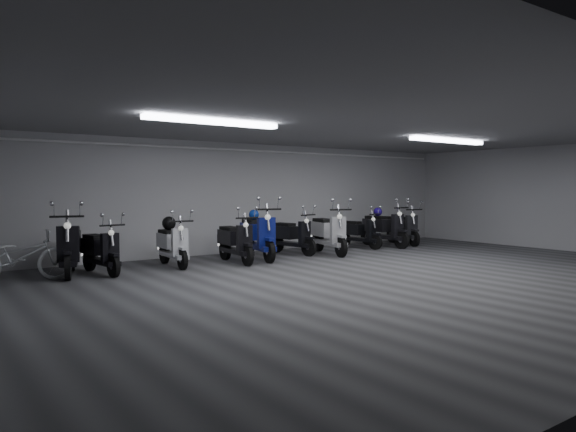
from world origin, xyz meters
TOP-DOWN VIEW (x-y plane):
  - floor at (0.00, 0.00)m, footprint 14.00×10.00m
  - ceiling at (0.00, 0.00)m, footprint 14.00×10.00m
  - back_wall at (0.00, 5.00)m, footprint 14.00×0.01m
  - fluor_strip_left at (-3.00, 1.00)m, footprint 2.40×0.18m
  - fluor_strip_right at (3.00, 1.00)m, footprint 2.40×0.18m
  - conduit at (0.00, 4.92)m, footprint 13.60×0.05m
  - scooter_0 at (-4.65, 3.74)m, footprint 1.15×2.01m
  - scooter_1 at (-4.14, 3.50)m, footprint 0.75×1.67m
  - scooter_2 at (-2.61, 3.63)m, footprint 0.64×1.67m
  - scooter_3 at (-1.25, 3.34)m, footprint 0.69×1.74m
  - scooter_4 at (-0.54, 3.53)m, footprint 1.02×2.07m
  - scooter_5 at (0.66, 3.86)m, footprint 0.85×1.75m
  - scooter_6 at (1.42, 3.33)m, footprint 1.04×1.99m
  - scooter_7 at (2.95, 3.88)m, footprint 0.84×1.67m
  - scooter_8 at (3.74, 3.69)m, footprint 0.68×1.89m
  - scooter_9 at (4.65, 3.84)m, footprint 1.01×1.84m
  - bicycle at (-5.56, 3.43)m, footprint 1.77×0.77m
  - helmet_0 at (3.73, 3.94)m, footprint 0.24×0.24m
  - helmet_1 at (-2.59, 3.85)m, footprint 0.29×0.29m
  - helmet_2 at (-0.49, 3.80)m, footprint 0.24×0.24m

SIDE VIEW (x-z plane):
  - floor at x=0.00m, z-range -0.01..0.00m
  - bicycle at x=-5.56m, z-range 0.00..1.11m
  - scooter_7 at x=2.95m, z-range 0.00..1.19m
  - scooter_1 at x=-4.14m, z-range 0.00..1.20m
  - scooter_2 at x=-2.61m, z-range 0.00..1.22m
  - scooter_5 at x=0.66m, z-range 0.00..1.25m
  - scooter_3 at x=-1.25m, z-range 0.00..1.27m
  - scooter_9 at x=4.65m, z-range 0.00..1.30m
  - scooter_8 at x=3.74m, z-range 0.00..1.39m
  - scooter_6 at x=1.42m, z-range 0.00..1.41m
  - scooter_0 at x=-4.65m, z-range 0.00..1.42m
  - scooter_4 at x=-0.54m, z-range 0.00..1.47m
  - helmet_1 at x=-2.59m, z-range 0.76..1.05m
  - helmet_0 at x=3.73m, z-range 0.86..1.10m
  - helmet_2 at x=-0.49m, z-range 0.91..1.15m
  - back_wall at x=0.00m, z-range 0.00..2.80m
  - conduit at x=0.00m, z-range 2.59..2.65m
  - fluor_strip_left at x=-3.00m, z-range 2.70..2.78m
  - fluor_strip_right at x=3.00m, z-range 2.70..2.78m
  - ceiling at x=0.00m, z-range 2.80..2.81m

